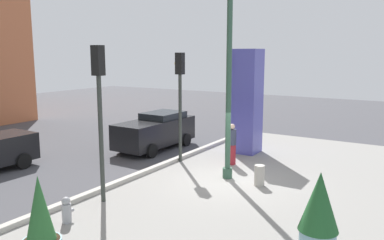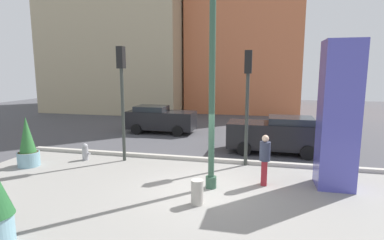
{
  "view_description": "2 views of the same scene",
  "coord_description": "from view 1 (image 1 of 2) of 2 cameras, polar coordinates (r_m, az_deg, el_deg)",
  "views": [
    {
      "loc": [
        -12.54,
        -6.24,
        4.61
      ],
      "look_at": [
        -0.66,
        1.19,
        2.25
      ],
      "focal_mm": 36.75,
      "sensor_mm": 36.0,
      "label": 1
    },
    {
      "loc": [
        1.78,
        -9.41,
        3.85
      ],
      "look_at": [
        -0.82,
        1.76,
        2.01
      ],
      "focal_mm": 28.48,
      "sensor_mm": 36.0,
      "label": 2
    }
  ],
  "objects": [
    {
      "name": "fire_hydrant",
      "position": [
        11.6,
        -17.75,
        -12.35
      ],
      "size": [
        0.36,
        0.26,
        0.75
      ],
      "color": "#99999E",
      "rests_on": "ground_plane"
    },
    {
      "name": "traffic_light_corner",
      "position": [
        12.24,
        -13.3,
        3.05
      ],
      "size": [
        0.28,
        0.42,
        4.87
      ],
      "color": "#333833",
      "rests_on": "ground_plane"
    },
    {
      "name": "plaza_pavement",
      "position": [
        14.01,
        12.76,
        -9.89
      ],
      "size": [
        18.0,
        10.0,
        0.02
      ],
      "primitive_type": "cube",
      "color": "gray",
      "rests_on": "ground_plane"
    },
    {
      "name": "lamp_post",
      "position": [
        14.3,
        5.35,
        5.0
      ],
      "size": [
        0.44,
        0.44,
        7.14
      ],
      "color": "#335642",
      "rests_on": "ground_plane"
    },
    {
      "name": "pedestrian_by_curb",
      "position": [
        16.5,
        5.81,
        -3.2
      ],
      "size": [
        0.37,
        0.37,
        1.75
      ],
      "color": "maroon",
      "rests_on": "ground_plane"
    },
    {
      "name": "car_curb_west",
      "position": [
        19.28,
        -5.28,
        -1.55
      ],
      "size": [
        4.49,
        2.05,
        1.75
      ],
      "color": "black",
      "rests_on": "ground_plane"
    },
    {
      "name": "traffic_light_far_side",
      "position": [
        16.58,
        -1.76,
        4.48
      ],
      "size": [
        0.28,
        0.42,
        4.67
      ],
      "color": "#333833",
      "rests_on": "ground_plane"
    },
    {
      "name": "concrete_bollard",
      "position": [
        14.18,
        9.76,
        -7.95
      ],
      "size": [
        0.36,
        0.36,
        0.75
      ],
      "primitive_type": "cylinder",
      "color": "#B2ADA3",
      "rests_on": "ground_plane"
    },
    {
      "name": "potted_plant_near_right",
      "position": [
        9.48,
        17.91,
        -12.9
      ],
      "size": [
        0.9,
        0.9,
        2.05
      ],
      "color": "#7AA8B7",
      "rests_on": "ground_plane"
    },
    {
      "name": "curb_strip",
      "position": [
        16.29,
        -4.58,
        -6.61
      ],
      "size": [
        18.0,
        0.24,
        0.16
      ],
      "primitive_type": "cube",
      "color": "#B7B2A8",
      "rests_on": "ground_plane"
    },
    {
      "name": "ground_plane",
      "position": [
        16.83,
        -7.0,
        -6.41
      ],
      "size": [
        60.0,
        60.0,
        0.0
      ],
      "primitive_type": "plane",
      "color": "#47474C"
    },
    {
      "name": "art_pillar_blue",
      "position": [
        18.45,
        8.01,
        2.65
      ],
      "size": [
        1.15,
        1.15,
        4.84
      ],
      "primitive_type": "cube",
      "color": "#4C4CAD",
      "rests_on": "ground_plane"
    },
    {
      "name": "potted_plant_curbside",
      "position": [
        9.45,
        -21.1,
        -14.34
      ],
      "size": [
        0.86,
        0.86,
        2.06
      ],
      "color": "#7AA8B7",
      "rests_on": "ground_plane"
    }
  ]
}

